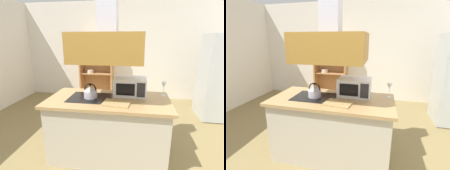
# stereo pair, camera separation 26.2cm
# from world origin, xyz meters

# --- Properties ---
(ground_plane) EXTENTS (7.80, 7.80, 0.00)m
(ground_plane) POSITION_xyz_m (0.00, 0.00, 0.00)
(ground_plane) COLOR olive
(wall_back) EXTENTS (6.00, 0.12, 2.70)m
(wall_back) POSITION_xyz_m (0.00, 3.00, 1.35)
(wall_back) COLOR white
(wall_back) RESTS_ON ground
(kitchen_island) EXTENTS (1.69, 0.83, 0.90)m
(kitchen_island) POSITION_xyz_m (-0.04, 0.26, 0.45)
(kitchen_island) COLOR #BEB6A2
(kitchen_island) RESTS_ON ground
(range_hood) EXTENTS (0.90, 0.70, 1.28)m
(range_hood) POSITION_xyz_m (-0.04, 0.26, 1.72)
(range_hood) COLOR olive
(dish_cabinet) EXTENTS (0.94, 0.40, 1.85)m
(dish_cabinet) POSITION_xyz_m (-0.80, 2.78, 0.82)
(dish_cabinet) COLOR #B77F4B
(dish_cabinet) RESTS_ON ground
(kettle) EXTENTS (0.19, 0.19, 0.21)m
(kettle) POSITION_xyz_m (-0.29, 0.26, 0.99)
(kettle) COLOR silver
(kettle) RESTS_ON kitchen_island
(cutting_board) EXTENTS (0.37, 0.28, 0.02)m
(cutting_board) POSITION_xyz_m (0.10, 0.09, 0.91)
(cutting_board) COLOR tan
(cutting_board) RESTS_ON kitchen_island
(microwave) EXTENTS (0.46, 0.35, 0.26)m
(microwave) POSITION_xyz_m (0.25, 0.47, 1.03)
(microwave) COLOR silver
(microwave) RESTS_ON kitchen_island
(wine_glass_on_counter) EXTENTS (0.08, 0.08, 0.21)m
(wine_glass_on_counter) POSITION_xyz_m (0.74, 0.51, 1.05)
(wine_glass_on_counter) COLOR silver
(wine_glass_on_counter) RESTS_ON kitchen_island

